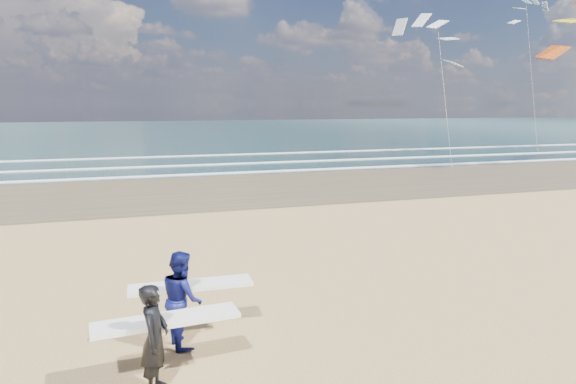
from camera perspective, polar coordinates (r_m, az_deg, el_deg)
name	(u,v)px	position (r m, az deg, el deg)	size (l,w,h in m)	color
wet_sand_strip	(495,174)	(33.43, 22.02, 1.91)	(220.00, 12.00, 0.01)	brown
ocean	(264,130)	(82.38, -2.66, 6.88)	(220.00, 100.00, 0.02)	#183536
foam_breakers	(408,157)	(41.64, 13.18, 3.85)	(220.00, 11.70, 0.05)	white
surfer_near	(157,335)	(8.00, -14.37, -15.15)	(2.23, 1.04, 1.63)	black
surfer_far	(183,297)	(9.28, -11.61, -11.38)	(2.21, 1.09, 1.68)	#0E124E
kite_1	(443,75)	(38.42, 16.80, 12.37)	(6.07, 4.77, 10.99)	slate
kite_5	(531,67)	(54.15, 25.39, 12.44)	(4.56, 4.60, 14.68)	slate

